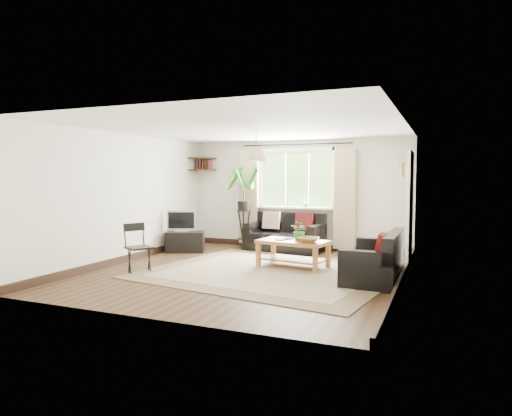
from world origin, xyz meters
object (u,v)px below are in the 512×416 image
at_px(coffee_table, 293,254).
at_px(folding_chair, 139,249).
at_px(sofa_right, 373,257).
at_px(palm_stand, 244,207).
at_px(tv_stand, 185,242).
at_px(sofa_back, 285,233).

distance_m(coffee_table, folding_chair, 2.63).
height_order(sofa_right, palm_stand, palm_stand).
relative_size(sofa_right, tv_stand, 1.92).
bearing_deg(coffee_table, sofa_back, 113.72).
relative_size(sofa_right, palm_stand, 0.83).
height_order(sofa_right, tv_stand, sofa_right).
xyz_separation_m(sofa_back, sofa_right, (2.17, -2.10, -0.02)).
bearing_deg(coffee_table, folding_chair, -148.09).
bearing_deg(sofa_right, palm_stand, -123.71).
bearing_deg(coffee_table, palm_stand, 134.95).
distance_m(coffee_table, palm_stand, 2.53).
bearing_deg(tv_stand, sofa_back, 1.35).
bearing_deg(palm_stand, tv_stand, -134.36).
distance_m(sofa_back, sofa_right, 3.02).
distance_m(tv_stand, palm_stand, 1.52).
bearing_deg(tv_stand, coffee_table, -39.98).
relative_size(sofa_right, coffee_table, 1.29).
distance_m(palm_stand, folding_chair, 3.19).
relative_size(tv_stand, folding_chair, 0.97).
distance_m(sofa_back, folding_chair, 3.40).
bearing_deg(folding_chair, coffee_table, -29.37).
bearing_deg(sofa_right, tv_stand, -105.63).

